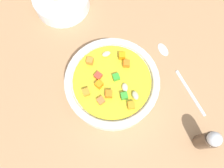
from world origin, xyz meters
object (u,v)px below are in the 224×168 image
object	(u,v)px
side_bowl_small	(61,0)
pepper_shaker	(208,140)
spoon	(177,70)
soup_bowl_main	(112,83)

from	to	relation	value
side_bowl_small	pepper_shaker	xyz separation A→B (cm)	(5.57, -45.62, 2.06)
spoon	pepper_shaker	distance (cm)	16.80
soup_bowl_main	pepper_shaker	distance (cm)	21.67
side_bowl_small	pepper_shaker	distance (cm)	46.01
side_bowl_small	pepper_shaker	bearing A→B (deg)	-83.04
soup_bowl_main	pepper_shaker	world-z (taller)	pepper_shaker
soup_bowl_main	pepper_shaker	size ratio (longest dim) A/B	2.32
side_bowl_small	spoon	bearing A→B (deg)	-68.45
spoon	pepper_shaker	xyz separation A→B (cm)	(-6.53, -14.99, 3.84)
soup_bowl_main	side_bowl_small	distance (cm)	25.67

